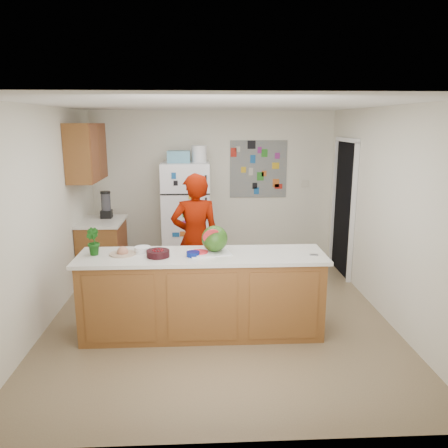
{
  "coord_description": "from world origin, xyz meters",
  "views": [
    {
      "loc": [
        -0.18,
        -5.02,
        2.31
      ],
      "look_at": [
        0.07,
        0.2,
        1.09
      ],
      "focal_mm": 35.0,
      "sensor_mm": 36.0,
      "label": 1
    }
  ],
  "objects_px": {
    "person": "(195,239)",
    "watermelon": "(215,239)",
    "refrigerator": "(186,215)",
    "cherry_bowl": "(158,253)"
  },
  "relations": [
    {
      "from": "refrigerator",
      "to": "person",
      "type": "height_order",
      "value": "person"
    },
    {
      "from": "person",
      "to": "watermelon",
      "type": "height_order",
      "value": "person"
    },
    {
      "from": "refrigerator",
      "to": "person",
      "type": "bearing_deg",
      "value": -83.64
    },
    {
      "from": "cherry_bowl",
      "to": "refrigerator",
      "type": "bearing_deg",
      "value": 84.99
    },
    {
      "from": "refrigerator",
      "to": "watermelon",
      "type": "xyz_separation_m",
      "value": [
        0.39,
        -2.31,
        0.23
      ]
    },
    {
      "from": "person",
      "to": "watermelon",
      "type": "distance_m",
      "value": 0.87
    },
    {
      "from": "watermelon",
      "to": "cherry_bowl",
      "type": "xyz_separation_m",
      "value": [
        -0.61,
        -0.13,
        -0.12
      ]
    },
    {
      "from": "cherry_bowl",
      "to": "watermelon",
      "type": "bearing_deg",
      "value": 12.21
    },
    {
      "from": "refrigerator",
      "to": "watermelon",
      "type": "relative_size",
      "value": 5.94
    },
    {
      "from": "person",
      "to": "cherry_bowl",
      "type": "height_order",
      "value": "person"
    }
  ]
}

